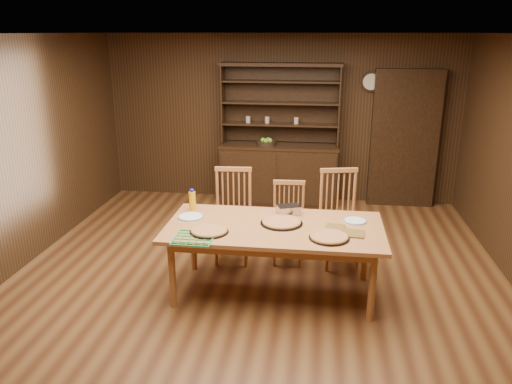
# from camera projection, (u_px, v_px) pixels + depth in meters

# --- Properties ---
(floor) EXTENTS (6.00, 6.00, 0.00)m
(floor) POSITION_uv_depth(u_px,v_px,m) (256.00, 283.00, 5.44)
(floor) COLOR brown
(floor) RESTS_ON ground
(room_shell) EXTENTS (6.00, 6.00, 6.00)m
(room_shell) POSITION_uv_depth(u_px,v_px,m) (256.00, 141.00, 4.96)
(room_shell) COLOR beige
(room_shell) RESTS_ON floor
(china_hutch) EXTENTS (1.84, 0.52, 2.17)m
(china_hutch) POSITION_uv_depth(u_px,v_px,m) (279.00, 166.00, 7.86)
(china_hutch) COLOR black
(china_hutch) RESTS_ON floor
(doorway) EXTENTS (1.00, 0.18, 2.10)m
(doorway) POSITION_uv_depth(u_px,v_px,m) (404.00, 139.00, 7.62)
(doorway) COLOR black
(doorway) RESTS_ON floor
(wall_clock) EXTENTS (0.30, 0.05, 0.30)m
(wall_clock) POSITION_uv_depth(u_px,v_px,m) (371.00, 82.00, 7.48)
(wall_clock) COLOR black
(wall_clock) RESTS_ON room_shell
(dining_table) EXTENTS (2.19, 1.09, 0.75)m
(dining_table) POSITION_uv_depth(u_px,v_px,m) (274.00, 232.00, 5.05)
(dining_table) COLOR #C67B45
(dining_table) RESTS_ON floor
(chair_left) EXTENTS (0.48, 0.46, 1.11)m
(chair_left) POSITION_uv_depth(u_px,v_px,m) (233.00, 212.00, 5.89)
(chair_left) COLOR #C67744
(chair_left) RESTS_ON floor
(chair_center) EXTENTS (0.41, 0.39, 0.96)m
(chair_center) POSITION_uv_depth(u_px,v_px,m) (288.00, 219.00, 5.88)
(chair_center) COLOR #C67744
(chair_center) RESTS_ON floor
(chair_right) EXTENTS (0.54, 0.53, 1.12)m
(chair_right) POSITION_uv_depth(u_px,v_px,m) (339.00, 214.00, 5.79)
(chair_right) COLOR #C67744
(chair_right) RESTS_ON floor
(pizza_left) EXTENTS (0.38, 0.38, 0.04)m
(pizza_left) POSITION_uv_depth(u_px,v_px,m) (209.00, 231.00, 4.87)
(pizza_left) COLOR black
(pizza_left) RESTS_ON dining_table
(pizza_right) EXTENTS (0.39, 0.39, 0.04)m
(pizza_right) POSITION_uv_depth(u_px,v_px,m) (329.00, 237.00, 4.72)
(pizza_right) COLOR black
(pizza_right) RESTS_ON dining_table
(pizza_center) EXTENTS (0.43, 0.43, 0.04)m
(pizza_center) POSITION_uv_depth(u_px,v_px,m) (282.00, 222.00, 5.08)
(pizza_center) COLOR black
(pizza_center) RESTS_ON dining_table
(cooling_rack) EXTENTS (0.38, 0.38, 0.02)m
(cooling_rack) POSITION_uv_depth(u_px,v_px,m) (194.00, 238.00, 4.72)
(cooling_rack) COLOR #0DAC4B
(cooling_rack) RESTS_ON dining_table
(plate_left) EXTENTS (0.27, 0.27, 0.02)m
(plate_left) POSITION_uv_depth(u_px,v_px,m) (191.00, 217.00, 5.26)
(plate_left) COLOR white
(plate_left) RESTS_ON dining_table
(plate_right) EXTENTS (0.24, 0.24, 0.02)m
(plate_right) POSITION_uv_depth(u_px,v_px,m) (355.00, 221.00, 5.14)
(plate_right) COLOR white
(plate_right) RESTS_ON dining_table
(foil_dish) EXTENTS (0.28, 0.24, 0.09)m
(foil_dish) POSITION_uv_depth(u_px,v_px,m) (288.00, 210.00, 5.34)
(foil_dish) COLOR silver
(foil_dish) RESTS_ON dining_table
(juice_bottle) EXTENTS (0.07, 0.07, 0.24)m
(juice_bottle) POSITION_uv_depth(u_px,v_px,m) (192.00, 200.00, 5.45)
(juice_bottle) COLOR #F5AC0C
(juice_bottle) RESTS_ON dining_table
(pot_holder_a) EXTENTS (0.22, 0.22, 0.01)m
(pot_holder_a) POSITION_uv_depth(u_px,v_px,m) (354.00, 234.00, 4.82)
(pot_holder_a) COLOR #AC1F13
(pot_holder_a) RESTS_ON dining_table
(pot_holder_b) EXTENTS (0.21, 0.21, 0.01)m
(pot_holder_b) POSITION_uv_depth(u_px,v_px,m) (335.00, 227.00, 4.97)
(pot_holder_b) COLOR #AC1F13
(pot_holder_b) RESTS_ON dining_table
(fruit_bowl) EXTENTS (0.30, 0.30, 0.12)m
(fruit_bowl) POSITION_uv_depth(u_px,v_px,m) (266.00, 143.00, 7.70)
(fruit_bowl) COLOR black
(fruit_bowl) RESTS_ON china_hutch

